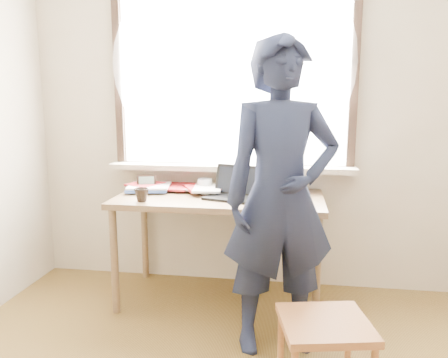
# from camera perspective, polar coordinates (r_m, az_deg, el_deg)

# --- Properties ---
(room_shell) EXTENTS (3.52, 4.02, 2.61)m
(room_shell) POSITION_cam_1_polar(r_m,az_deg,el_deg) (1.56, -1.24, 17.87)
(room_shell) COLOR #BEB199
(room_shell) RESTS_ON ground
(desk) EXTENTS (1.44, 0.72, 0.77)m
(desk) POSITION_cam_1_polar(r_m,az_deg,el_deg) (3.08, -0.57, -3.68)
(desk) COLOR brown
(desk) RESTS_ON ground
(laptop) EXTENTS (0.38, 0.34, 0.22)m
(laptop) POSITION_cam_1_polar(r_m,az_deg,el_deg) (3.00, 1.13, -1.47)
(laptop) COLOR black
(laptop) RESTS_ON desk
(mug_white) EXTENTS (0.16, 0.16, 0.09)m
(mug_white) POSITION_cam_1_polar(r_m,az_deg,el_deg) (3.24, -2.52, -0.74)
(mug_white) COLOR white
(mug_white) RESTS_ON desk
(mug_dark) EXTENTS (0.14, 0.14, 0.09)m
(mug_dark) POSITION_cam_1_polar(r_m,az_deg,el_deg) (2.93, -10.71, -2.06)
(mug_dark) COLOR black
(mug_dark) RESTS_ON desk
(mouse) EXTENTS (0.10, 0.07, 0.04)m
(mouse) POSITION_cam_1_polar(r_m,az_deg,el_deg) (2.92, 8.45, -2.56)
(mouse) COLOR black
(mouse) RESTS_ON desk
(desk_clutter) EXTENTS (0.84, 0.53, 0.05)m
(desk_clutter) POSITION_cam_1_polar(r_m,az_deg,el_deg) (3.21, -1.52, -1.15)
(desk_clutter) COLOR white
(desk_clutter) RESTS_ON desk
(book_a) EXTENTS (0.29, 0.32, 0.02)m
(book_a) POSITION_cam_1_polar(r_m,az_deg,el_deg) (3.33, -6.89, -1.05)
(book_a) COLOR white
(book_a) RESTS_ON desk
(book_b) EXTENTS (0.26, 0.31, 0.02)m
(book_b) POSITION_cam_1_polar(r_m,az_deg,el_deg) (3.23, 6.99, -1.44)
(book_b) COLOR white
(book_b) RESTS_ON desk
(picture_frame) EXTENTS (0.14, 0.06, 0.11)m
(picture_frame) POSITION_cam_1_polar(r_m,az_deg,el_deg) (3.28, -10.09, -0.57)
(picture_frame) COLOR black
(picture_frame) RESTS_ON desk
(work_chair) EXTENTS (0.48, 0.46, 0.42)m
(work_chair) POSITION_cam_1_polar(r_m,az_deg,el_deg) (2.22, 13.03, -19.04)
(work_chair) COLOR #9C6033
(work_chair) RESTS_ON ground
(person) EXTENTS (0.75, 0.59, 1.78)m
(person) POSITION_cam_1_polar(r_m,az_deg,el_deg) (2.47, 7.45, -2.45)
(person) COLOR black
(person) RESTS_ON ground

